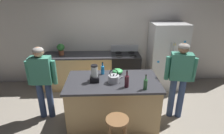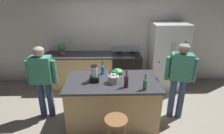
{
  "view_description": "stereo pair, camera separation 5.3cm",
  "coord_description": "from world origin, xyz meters",
  "px_view_note": "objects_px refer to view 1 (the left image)",
  "views": [
    {
      "loc": [
        -0.13,
        -3.09,
        2.5
      ],
      "look_at": [
        0.0,
        0.3,
        1.1
      ],
      "focal_mm": 29.28,
      "sensor_mm": 36.0,
      "label": 1
    },
    {
      "loc": [
        -0.08,
        -3.09,
        2.5
      ],
      "look_at": [
        0.0,
        0.3,
        1.1
      ],
      "focal_mm": 29.28,
      "sensor_mm": 36.0,
      "label": 2
    }
  ],
  "objects_px": {
    "bottle_wine": "(127,81)",
    "kitchen_island": "(113,102)",
    "mixing_bowl": "(118,71)",
    "stove_range": "(125,70)",
    "bottle_soda": "(103,70)",
    "tea_kettle": "(114,79)",
    "person_by_island_left": "(42,77)",
    "refrigerator": "(166,56)",
    "bottle_olive_oil": "(145,84)",
    "blender_appliance": "(95,75)",
    "potted_plant": "(61,49)",
    "bar_stool": "(117,127)",
    "person_by_sink_right": "(180,75)"
  },
  "relations": [
    {
      "from": "bottle_wine",
      "to": "kitchen_island",
      "type": "bearing_deg",
      "value": 131.79
    },
    {
      "from": "person_by_sink_right",
      "to": "bar_stool",
      "type": "distance_m",
      "value": 1.67
    },
    {
      "from": "stove_range",
      "to": "tea_kettle",
      "type": "height_order",
      "value": "tea_kettle"
    },
    {
      "from": "stove_range",
      "to": "person_by_island_left",
      "type": "height_order",
      "value": "person_by_island_left"
    },
    {
      "from": "refrigerator",
      "to": "bottle_soda",
      "type": "xyz_separation_m",
      "value": [
        -1.69,
        -1.2,
        0.16
      ]
    },
    {
      "from": "person_by_island_left",
      "to": "mixing_bowl",
      "type": "height_order",
      "value": "person_by_island_left"
    },
    {
      "from": "blender_appliance",
      "to": "mixing_bowl",
      "type": "relative_size",
      "value": 1.54
    },
    {
      "from": "person_by_sink_right",
      "to": "potted_plant",
      "type": "relative_size",
      "value": 5.4
    },
    {
      "from": "bar_stool",
      "to": "bottle_soda",
      "type": "distance_m",
      "value": 1.25
    },
    {
      "from": "bar_stool",
      "to": "potted_plant",
      "type": "distance_m",
      "value": 2.78
    },
    {
      "from": "stove_range",
      "to": "bottle_soda",
      "type": "relative_size",
      "value": 4.4
    },
    {
      "from": "bottle_soda",
      "to": "tea_kettle",
      "type": "bearing_deg",
      "value": -61.7
    },
    {
      "from": "person_by_island_left",
      "to": "bottle_wine",
      "type": "xyz_separation_m",
      "value": [
        1.62,
        -0.49,
        0.12
      ]
    },
    {
      "from": "person_by_island_left",
      "to": "blender_appliance",
      "type": "xyz_separation_m",
      "value": [
        1.05,
        -0.25,
        0.14
      ]
    },
    {
      "from": "bar_stool",
      "to": "bottle_olive_oil",
      "type": "xyz_separation_m",
      "value": [
        0.51,
        0.46,
        0.51
      ]
    },
    {
      "from": "refrigerator",
      "to": "person_by_island_left",
      "type": "height_order",
      "value": "refrigerator"
    },
    {
      "from": "person_by_sink_right",
      "to": "bar_stool",
      "type": "relative_size",
      "value": 2.33
    },
    {
      "from": "refrigerator",
      "to": "bottle_soda",
      "type": "bearing_deg",
      "value": -144.74
    },
    {
      "from": "person_by_island_left",
      "to": "bottle_soda",
      "type": "bearing_deg",
      "value": 3.7
    },
    {
      "from": "mixing_bowl",
      "to": "bottle_wine",
      "type": "bearing_deg",
      "value": -78.42
    },
    {
      "from": "person_by_island_left",
      "to": "potted_plant",
      "type": "distance_m",
      "value": 1.34
    },
    {
      "from": "person_by_sink_right",
      "to": "bar_stool",
      "type": "bearing_deg",
      "value": -143.8
    },
    {
      "from": "person_by_sink_right",
      "to": "stove_range",
      "type": "bearing_deg",
      "value": 123.53
    },
    {
      "from": "kitchen_island",
      "to": "bottle_olive_oil",
      "type": "distance_m",
      "value": 0.87
    },
    {
      "from": "stove_range",
      "to": "potted_plant",
      "type": "xyz_separation_m",
      "value": [
        -1.7,
        0.03,
        0.64
      ]
    },
    {
      "from": "potted_plant",
      "to": "blender_appliance",
      "type": "relative_size",
      "value": 0.92
    },
    {
      "from": "refrigerator",
      "to": "tea_kettle",
      "type": "relative_size",
      "value": 6.42
    },
    {
      "from": "mixing_bowl",
      "to": "stove_range",
      "type": "bearing_deg",
      "value": 76.22
    },
    {
      "from": "refrigerator",
      "to": "tea_kettle",
      "type": "xyz_separation_m",
      "value": [
        -1.49,
        -1.58,
        0.14
      ]
    },
    {
      "from": "bar_stool",
      "to": "bottle_wine",
      "type": "distance_m",
      "value": 0.79
    },
    {
      "from": "blender_appliance",
      "to": "bottle_olive_oil",
      "type": "relative_size",
      "value": 1.18
    },
    {
      "from": "bottle_olive_oil",
      "to": "mixing_bowl",
      "type": "height_order",
      "value": "bottle_olive_oil"
    },
    {
      "from": "kitchen_island",
      "to": "potted_plant",
      "type": "bearing_deg",
      "value": 129.8
    },
    {
      "from": "refrigerator",
      "to": "kitchen_island",
      "type": "bearing_deg",
      "value": -135.1
    },
    {
      "from": "kitchen_island",
      "to": "mixing_bowl",
      "type": "distance_m",
      "value": 0.62
    },
    {
      "from": "refrigerator",
      "to": "stove_range",
      "type": "height_order",
      "value": "refrigerator"
    },
    {
      "from": "kitchen_island",
      "to": "bar_stool",
      "type": "height_order",
      "value": "kitchen_island"
    },
    {
      "from": "bottle_soda",
      "to": "mixing_bowl",
      "type": "height_order",
      "value": "bottle_soda"
    },
    {
      "from": "bottle_soda",
      "to": "bottle_wine",
      "type": "bearing_deg",
      "value": -53.12
    },
    {
      "from": "bottle_wine",
      "to": "person_by_island_left",
      "type": "bearing_deg",
      "value": 163.32
    },
    {
      "from": "bottle_soda",
      "to": "mixing_bowl",
      "type": "distance_m",
      "value": 0.31
    },
    {
      "from": "bottle_olive_oil",
      "to": "potted_plant",
      "type": "bearing_deg",
      "value": 133.92
    },
    {
      "from": "potted_plant",
      "to": "refrigerator",
      "type": "bearing_deg",
      "value": -1.03
    },
    {
      "from": "tea_kettle",
      "to": "person_by_island_left",
      "type": "bearing_deg",
      "value": 167.72
    },
    {
      "from": "bar_stool",
      "to": "kitchen_island",
      "type": "bearing_deg",
      "value": 92.58
    },
    {
      "from": "kitchen_island",
      "to": "person_by_island_left",
      "type": "distance_m",
      "value": 1.48
    },
    {
      "from": "stove_range",
      "to": "refrigerator",
      "type": "bearing_deg",
      "value": -1.29
    },
    {
      "from": "kitchen_island",
      "to": "stove_range",
      "type": "relative_size",
      "value": 1.56
    },
    {
      "from": "potted_plant",
      "to": "tea_kettle",
      "type": "height_order",
      "value": "potted_plant"
    },
    {
      "from": "tea_kettle",
      "to": "person_by_sink_right",
      "type": "bearing_deg",
      "value": 9.21
    }
  ]
}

